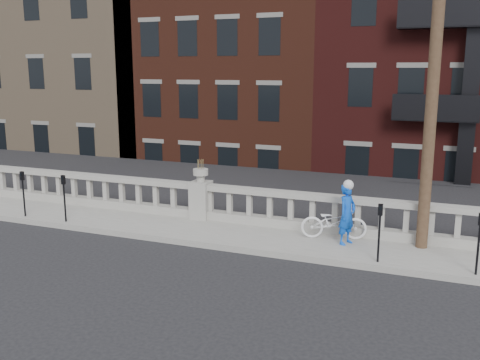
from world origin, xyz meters
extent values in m
plane|color=black|center=(0.00, 0.00, 0.00)|extent=(120.00, 120.00, 0.00)
cube|color=gray|center=(0.00, 3.00, 0.07)|extent=(32.00, 2.20, 0.15)
cube|color=gray|center=(0.00, 3.95, 0.28)|extent=(28.00, 0.34, 0.25)
cube|color=gray|center=(0.00, 3.95, 1.10)|extent=(28.00, 0.34, 0.16)
cube|color=gray|center=(0.00, 3.95, 0.70)|extent=(0.55, 0.55, 1.10)
cylinder|color=gray|center=(0.00, 3.95, 1.35)|extent=(0.24, 0.24, 0.20)
cylinder|color=gray|center=(0.00, 3.95, 1.53)|extent=(0.44, 0.44, 0.18)
cube|color=#605E59|center=(0.00, 4.30, -2.42)|extent=(36.00, 0.50, 5.15)
cube|color=black|center=(0.00, 25.95, -5.25)|extent=(80.00, 44.00, 0.50)
cube|color=#595651|center=(-2.00, 8.45, -3.00)|extent=(16.00, 7.00, 4.00)
cube|color=#8C755A|center=(-17.00, 20.95, 5.00)|extent=(18.00, 16.00, 20.00)
cube|color=#481F14|center=(-4.00, 19.95, 2.00)|extent=(10.00, 14.00, 14.00)
cube|color=#3E1211|center=(6.00, 19.95, 2.75)|extent=(10.00, 14.00, 15.50)
cylinder|color=#422D1E|center=(6.20, 3.60, 5.15)|extent=(0.28, 0.28, 10.00)
cylinder|color=black|center=(-4.96, 2.15, 0.70)|extent=(0.05, 0.05, 1.10)
cube|color=black|center=(-4.96, 2.15, 1.38)|extent=(0.10, 0.08, 0.26)
cube|color=black|center=(-4.96, 2.10, 1.42)|extent=(0.06, 0.01, 0.08)
cylinder|color=black|center=(-3.46, 2.15, 0.70)|extent=(0.05, 0.05, 1.10)
cube|color=black|center=(-3.46, 2.15, 1.38)|extent=(0.10, 0.08, 0.26)
cube|color=black|center=(-3.46, 2.10, 1.42)|extent=(0.06, 0.01, 0.08)
cylinder|color=black|center=(5.34, 2.15, 0.70)|extent=(0.05, 0.05, 1.10)
cube|color=black|center=(5.34, 2.15, 1.38)|extent=(0.10, 0.08, 0.26)
cube|color=black|center=(5.34, 2.10, 1.42)|extent=(0.06, 0.01, 0.08)
cylinder|color=black|center=(7.40, 2.15, 0.70)|extent=(0.05, 0.05, 1.10)
imported|color=white|center=(4.03, 3.47, 0.59)|extent=(1.77, 1.00, 0.88)
imported|color=blue|center=(4.42, 3.18, 0.92)|extent=(0.56, 0.66, 1.53)
camera|label=1|loc=(6.72, -9.74, 4.48)|focal=40.00mm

